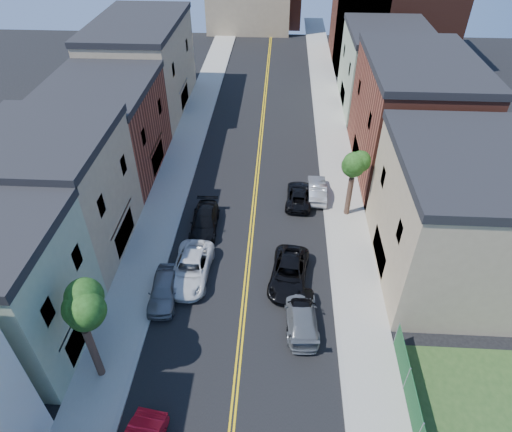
% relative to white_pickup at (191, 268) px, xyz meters
% --- Properties ---
extents(sidewalk_left, '(3.20, 100.00, 0.15)m').
position_rel_white_pickup_xyz_m(sidewalk_left, '(-3.92, 17.91, -0.71)').
color(sidewalk_left, gray).
rests_on(sidewalk_left, ground).
extents(sidewalk_right, '(3.20, 100.00, 0.15)m').
position_rel_white_pickup_xyz_m(sidewalk_right, '(11.88, 17.91, -0.71)').
color(sidewalk_right, gray).
rests_on(sidewalk_right, ground).
extents(curb_left, '(0.30, 100.00, 0.15)m').
position_rel_white_pickup_xyz_m(curb_left, '(-2.17, 17.91, -0.71)').
color(curb_left, gray).
rests_on(curb_left, ground).
extents(curb_right, '(0.30, 100.00, 0.15)m').
position_rel_white_pickup_xyz_m(curb_right, '(10.13, 17.91, -0.71)').
color(curb_right, gray).
rests_on(curb_right, ground).
extents(bldg_left_tan_near, '(9.00, 10.00, 9.00)m').
position_rel_white_pickup_xyz_m(bldg_left_tan_near, '(-10.02, 2.91, 3.71)').
color(bldg_left_tan_near, '#998466').
rests_on(bldg_left_tan_near, ground).
extents(bldg_left_brick, '(9.00, 12.00, 8.00)m').
position_rel_white_pickup_xyz_m(bldg_left_brick, '(-10.02, 13.91, 3.21)').
color(bldg_left_brick, brown).
rests_on(bldg_left_brick, ground).
extents(bldg_left_tan_far, '(9.00, 16.00, 9.50)m').
position_rel_white_pickup_xyz_m(bldg_left_tan_far, '(-10.02, 27.91, 3.96)').
color(bldg_left_tan_far, '#998466').
rests_on(bldg_left_tan_far, ground).
extents(bldg_right_tan, '(9.00, 12.00, 9.00)m').
position_rel_white_pickup_xyz_m(bldg_right_tan, '(17.98, 1.91, 3.71)').
color(bldg_right_tan, '#998466').
rests_on(bldg_right_tan, ground).
extents(bldg_right_brick, '(9.00, 14.00, 10.00)m').
position_rel_white_pickup_xyz_m(bldg_right_brick, '(17.98, 15.91, 4.21)').
color(bldg_right_brick, brown).
rests_on(bldg_right_brick, ground).
extents(bldg_right_palegrn, '(9.00, 12.00, 8.50)m').
position_rel_white_pickup_xyz_m(bldg_right_palegrn, '(17.98, 29.91, 3.46)').
color(bldg_right_palegrn, gray).
rests_on(bldg_right_palegrn, ground).
extents(church, '(16.20, 14.20, 22.60)m').
position_rel_white_pickup_xyz_m(church, '(20.31, 44.98, 6.46)').
color(church, '#4C2319').
rests_on(church, ground).
extents(tree_left_mid, '(5.20, 5.20, 9.29)m').
position_rel_white_pickup_xyz_m(tree_left_mid, '(-3.90, -8.08, 5.80)').
color(tree_left_mid, '#3A261D').
rests_on(tree_left_mid, sidewalk_left).
extents(tree_right_far, '(4.40, 4.40, 8.03)m').
position_rel_white_pickup_xyz_m(tree_right_far, '(11.90, 7.92, 4.97)').
color(tree_right_far, '#3A261D').
rests_on(tree_right_far, sidewalk_right).
extents(white_pickup, '(2.83, 5.77, 1.58)m').
position_rel_white_pickup_xyz_m(white_pickup, '(0.00, 0.00, 0.00)').
color(white_pickup, silver).
rests_on(white_pickup, ground).
extents(grey_car_left, '(2.06, 4.60, 1.54)m').
position_rel_white_pickup_xyz_m(grey_car_left, '(-1.51, -2.08, -0.02)').
color(grey_car_left, slate).
rests_on(grey_car_left, ground).
extents(black_car_left, '(2.23, 5.20, 1.49)m').
position_rel_white_pickup_xyz_m(black_car_left, '(0.18, 5.35, -0.04)').
color(black_car_left, black).
rests_on(black_car_left, ground).
extents(grey_car_right, '(2.34, 5.17, 1.47)m').
position_rel_white_pickup_xyz_m(grey_car_right, '(7.78, -3.81, -0.05)').
color(grey_car_right, slate).
rests_on(grey_car_right, ground).
extents(black_car_right, '(1.95, 4.57, 1.54)m').
position_rel_white_pickup_xyz_m(black_car_right, '(7.78, -3.45, -0.02)').
color(black_car_right, black).
rests_on(black_car_right, ground).
extents(silver_car_right, '(1.60, 4.43, 1.45)m').
position_rel_white_pickup_xyz_m(silver_car_right, '(9.48, 10.37, -0.06)').
color(silver_car_right, '#9FA0A6').
rests_on(silver_car_right, ground).
extents(dark_car_right_far, '(2.49, 4.83, 1.30)m').
position_rel_white_pickup_xyz_m(dark_car_right_far, '(7.88, 9.50, -0.14)').
color(dark_car_right_far, black).
rests_on(dark_car_right_far, ground).
extents(black_suv_lane, '(3.17, 5.73, 1.52)m').
position_rel_white_pickup_xyz_m(black_suv_lane, '(6.98, -0.04, -0.03)').
color(black_suv_lane, black).
rests_on(black_suv_lane, ground).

